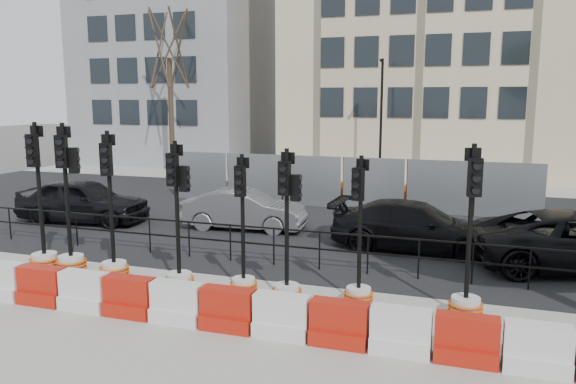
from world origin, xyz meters
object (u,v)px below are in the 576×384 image
(traffic_signal_d, at_px, (179,256))
(traffic_signal_h, at_px, (467,283))
(traffic_signal_a, at_px, (43,241))
(car_a, at_px, (83,201))
(car_c, at_px, (415,226))

(traffic_signal_d, relative_size, traffic_signal_h, 0.98)
(traffic_signal_a, xyz_separation_m, car_a, (-2.60, 4.84, 0.00))
(car_c, bearing_deg, traffic_signal_a, 122.07)
(car_c, bearing_deg, traffic_signal_d, 140.07)
(car_a, bearing_deg, traffic_signal_d, -133.67)
(traffic_signal_a, xyz_separation_m, traffic_signal_h, (9.96, 0.12, -0.05))
(traffic_signal_d, distance_m, traffic_signal_h, 6.08)
(traffic_signal_d, height_order, traffic_signal_h, traffic_signal_h)
(traffic_signal_d, bearing_deg, traffic_signal_a, 179.48)
(traffic_signal_h, bearing_deg, car_c, 88.94)
(car_a, height_order, car_c, car_a)
(traffic_signal_a, height_order, traffic_signal_d, traffic_signal_a)
(traffic_signal_a, bearing_deg, traffic_signal_h, -5.24)
(traffic_signal_h, distance_m, car_a, 13.41)
(traffic_signal_a, xyz_separation_m, car_c, (8.52, 4.79, -0.07))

